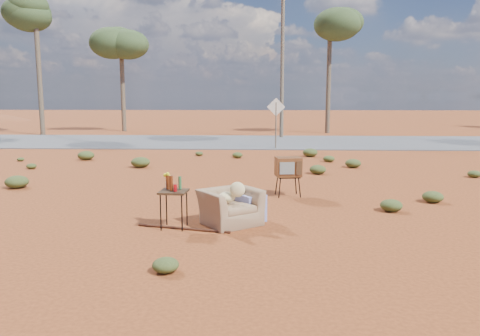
{
  "coord_description": "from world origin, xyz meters",
  "views": [
    {
      "loc": [
        0.78,
        -8.13,
        2.24
      ],
      "look_at": [
        0.4,
        1.26,
        0.8
      ],
      "focal_mm": 35.0,
      "sensor_mm": 36.0,
      "label": 1
    }
  ],
  "objects": [
    {
      "name": "eucalyptus_center",
      "position": [
        5.0,
        21.0,
        6.43
      ],
      "size": [
        3.2,
        3.2,
        7.6
      ],
      "color": "brown",
      "rests_on": "ground"
    },
    {
      "name": "rusty_bar",
      "position": [
        -0.5,
        -0.48,
        0.02
      ],
      "size": [
        1.64,
        0.45,
        0.04
      ],
      "primitive_type": "cylinder",
      "rotation": [
        0.0,
        1.57,
        -0.25
      ],
      "color": "#4A2113",
      "rests_on": "ground"
    },
    {
      "name": "highway",
      "position": [
        0.0,
        15.0,
        0.02
      ],
      "size": [
        140.0,
        7.0,
        0.04
      ],
      "primitive_type": "cube",
      "color": "#565659",
      "rests_on": "ground"
    },
    {
      "name": "scrub_patch",
      "position": [
        -0.82,
        4.41,
        0.14
      ],
      "size": [
        17.49,
        8.07,
        0.33
      ],
      "color": "#455224",
      "rests_on": "ground"
    },
    {
      "name": "road_sign",
      "position": [
        1.5,
        12.0,
        1.5
      ],
      "size": [
        0.78,
        0.06,
        2.19
      ],
      "color": "brown",
      "rests_on": "ground"
    },
    {
      "name": "ground",
      "position": [
        0.0,
        0.0,
        0.0
      ],
      "size": [
        140.0,
        140.0,
        0.0
      ],
      "primitive_type": "plane",
      "color": "#96441E",
      "rests_on": "ground"
    },
    {
      "name": "armchair",
      "position": [
        0.34,
        -0.05,
        0.39
      ],
      "size": [
        1.23,
        1.24,
        0.84
      ],
      "rotation": [
        0.0,
        0.0,
        0.63
      ],
      "color": "#88684A",
      "rests_on": "ground"
    },
    {
      "name": "utility_pole_center",
      "position": [
        2.0,
        17.5,
        4.15
      ],
      "size": [
        1.4,
        0.2,
        8.0
      ],
      "color": "brown",
      "rests_on": "ground"
    },
    {
      "name": "side_table",
      "position": [
        -0.7,
        -0.35,
        0.68
      ],
      "size": [
        0.49,
        0.49,
        0.93
      ],
      "rotation": [
        0.0,
        0.0,
        -0.07
      ],
      "color": "#362213",
      "rests_on": "ground"
    },
    {
      "name": "eucalyptus_near_left",
      "position": [
        -8.0,
        22.0,
        5.45
      ],
      "size": [
        3.2,
        3.2,
        6.6
      ],
      "color": "brown",
      "rests_on": "ground"
    },
    {
      "name": "tv_unit",
      "position": [
        1.44,
        2.31,
        0.66
      ],
      "size": [
        0.62,
        0.53,
        0.89
      ],
      "rotation": [
        0.0,
        0.0,
        0.16
      ],
      "color": "black",
      "rests_on": "ground"
    },
    {
      "name": "eucalyptus_left",
      "position": [
        -12.0,
        19.0,
        6.92
      ],
      "size": [
        3.2,
        3.2,
        8.1
      ],
      "color": "brown",
      "rests_on": "ground"
    }
  ]
}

